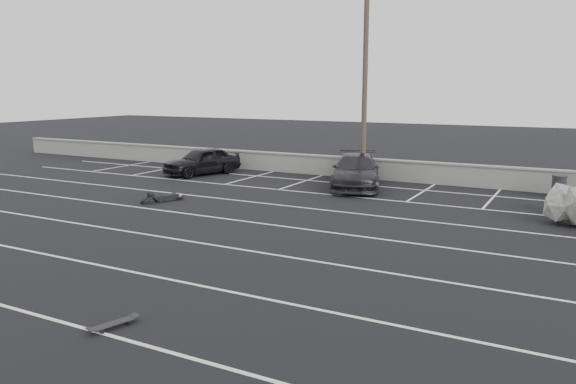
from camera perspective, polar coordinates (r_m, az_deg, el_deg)
The scene contains 9 objects.
ground at distance 17.36m, azimuth -9.76°, elevation -5.00°, with size 120.00×120.00×0.00m, color black.
seawall at distance 29.34m, azimuth 7.22°, elevation 2.50°, with size 50.00×0.45×1.06m.
stall_lines at distance 20.94m, azimuth -2.53°, elevation -2.17°, with size 36.00×20.05×0.01m.
car_left at distance 30.60m, azimuth -8.72°, elevation 3.14°, with size 1.73×4.30×1.47m, color black.
car_right at distance 26.41m, azimuth 6.91°, elevation 2.10°, with size 2.15×5.29×1.53m, color black.
utility_pole at distance 28.13m, azimuth 7.82°, elevation 10.98°, with size 1.28×0.26×9.62m.
trash_bin at distance 26.45m, azimuth 25.81°, elevation 0.52°, with size 0.74×0.74×0.96m.
person at distance 23.82m, azimuth -12.01°, elevation -0.27°, with size 1.63×2.52×0.47m, color black, non-canonical shape.
skateboard at distance 11.71m, azimuth -17.30°, elevation -12.67°, with size 0.46×0.89×0.10m.
Camera 1 is at (10.37, -13.14, 4.60)m, focal length 35.00 mm.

